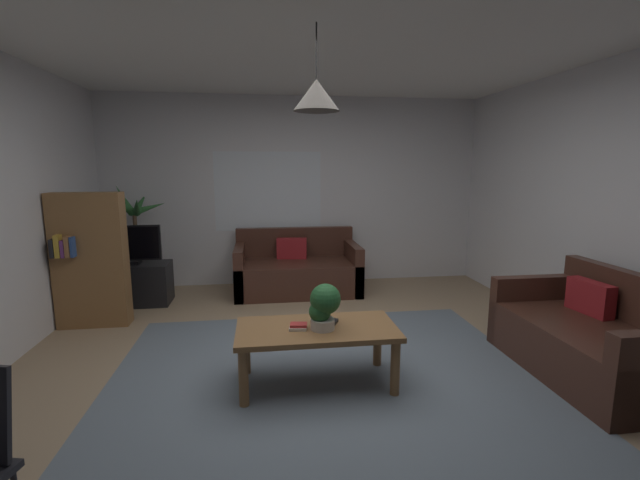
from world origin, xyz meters
The scene contains 18 objects.
floor centered at (0.00, 0.00, -0.01)m, with size 5.22×5.69×0.02m, color #9E8466.
rug centered at (0.00, -0.20, 0.00)m, with size 3.39×3.13×0.01m, color slate.
wall_back centered at (0.00, 2.88, 1.31)m, with size 5.34×0.06×2.61m, color silver.
wall_right centered at (2.64, 0.00, 1.31)m, with size 0.06×5.69×2.61m, color silver.
ceiling centered at (0.00, 0.00, 2.62)m, with size 5.22×5.69×0.02m, color white.
window_pane centered at (-0.38, 2.84, 1.31)m, with size 1.47×0.01×1.09m, color white.
couch_under_window centered at (-0.03, 2.35, 0.27)m, with size 1.62×0.87×0.82m.
couch_right_side centered at (2.12, -0.29, 0.27)m, with size 0.87×1.48×0.82m.
coffee_table centered at (-0.09, -0.14, 0.39)m, with size 1.21×0.60×0.46m.
book_on_table_0 centered at (-0.23, -0.17, 0.47)m, with size 0.13×0.08×0.02m, color beige.
book_on_table_1 centered at (-0.22, -0.16, 0.49)m, with size 0.13×0.08×0.02m, color #B22D2D.
remote_on_table_0 centered at (0.04, -0.10, 0.47)m, with size 0.05×0.16×0.02m, color black.
potted_plant_on_table centered at (-0.04, -0.18, 0.64)m, with size 0.24×0.23×0.34m.
tv_stand centered at (-2.06, 2.10, 0.25)m, with size 0.90×0.44×0.50m, color black.
tv centered at (-2.06, 2.08, 0.74)m, with size 0.75×0.16×0.47m.
potted_palm_corner centered at (-2.09, 2.52, 0.60)m, with size 0.75×0.82×1.46m.
bookshelf_corner centered at (-2.25, 1.40, 0.70)m, with size 0.70×0.31×1.40m.
pendant_lamp centered at (-0.09, -0.14, 2.14)m, with size 0.32×0.32×0.58m.
Camera 1 is at (-0.48, -3.19, 1.66)m, focal length 24.00 mm.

